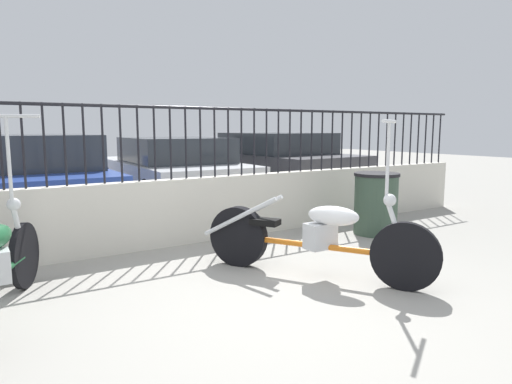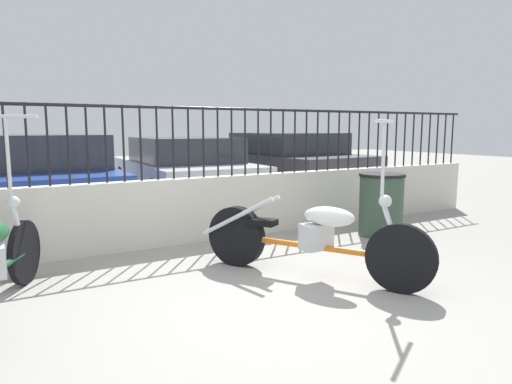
% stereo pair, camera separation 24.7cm
% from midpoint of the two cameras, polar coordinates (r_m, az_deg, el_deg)
% --- Properties ---
extents(ground_plane, '(40.00, 40.00, 0.00)m').
position_cam_midpoint_polar(ground_plane, '(3.76, 1.22, -13.81)').
color(ground_plane, gray).
extents(low_wall, '(10.28, 0.18, 0.79)m').
position_cam_midpoint_polar(low_wall, '(5.58, -11.68, -2.50)').
color(low_wall, beige).
rests_on(low_wall, ground_plane).
extents(fence_railing, '(10.28, 0.04, 0.86)m').
position_cam_midpoint_polar(fence_railing, '(5.49, -11.96, 7.47)').
color(fence_railing, black).
rests_on(fence_railing, low_wall).
extents(motorcycle_orange, '(1.29, 2.03, 1.47)m').
position_cam_midpoint_polar(motorcycle_orange, '(4.35, 4.44, -5.44)').
color(motorcycle_orange, black).
rests_on(motorcycle_orange, ground_plane).
extents(trash_bin, '(0.59, 0.59, 0.81)m').
position_cam_midpoint_polar(trash_bin, '(6.20, 13.66, -1.40)').
color(trash_bin, '#334738').
rests_on(trash_bin, ground_plane).
extents(car_blue, '(1.84, 4.03, 1.30)m').
position_cam_midpoint_polar(car_blue, '(7.58, -26.85, 1.54)').
color(car_blue, black).
rests_on(car_blue, ground_plane).
extents(car_silver, '(1.93, 4.05, 1.23)m').
position_cam_midpoint_polar(car_silver, '(8.52, -11.18, 2.68)').
color(car_silver, black).
rests_on(car_silver, ground_plane).
extents(car_dark_grey, '(2.14, 4.07, 1.30)m').
position_cam_midpoint_polar(car_dark_grey, '(9.55, 1.35, 3.61)').
color(car_dark_grey, black).
rests_on(car_dark_grey, ground_plane).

